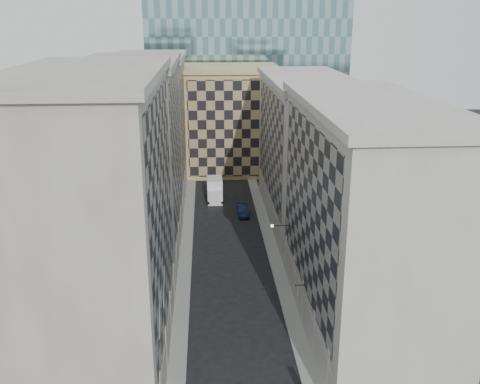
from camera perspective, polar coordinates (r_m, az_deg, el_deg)
name	(u,v)px	position (r m, az deg, el deg)	size (l,w,h in m)	color
sidewalk_west	(186,257)	(63.91, -5.82, -6.91)	(1.50, 100.00, 0.15)	gray
sidewalk_east	(274,255)	(64.32, 3.63, -6.68)	(1.50, 100.00, 0.15)	gray
bldg_left_a	(99,226)	(42.57, -14.78, -3.51)	(10.80, 22.80, 23.70)	gray
bldg_left_b	(135,159)	(63.40, -11.16, 3.45)	(10.80, 22.80, 22.70)	gray
bldg_left_c	(152,126)	(84.82, -9.33, 6.94)	(10.80, 22.80, 21.70)	gray
bldg_right_a	(361,219)	(47.92, 12.82, -2.80)	(10.80, 26.80, 20.70)	#A5A097
bldg_right_b	(306,150)	(73.16, 7.01, 4.45)	(10.80, 28.80, 19.70)	#A5A097
tan_block	(231,119)	(97.44, -0.97, 7.80)	(16.80, 14.80, 18.80)	tan
church_tower	(217,17)	(109.83, -2.49, 18.17)	(7.20, 7.20, 51.50)	#2C2722
flagpoles_left	(162,301)	(39.02, -8.34, -11.39)	(0.10, 6.33, 2.33)	gray
bracket_lamp	(274,226)	(56.32, 3.63, -3.63)	(1.98, 0.36, 0.36)	black
box_truck	(215,191)	(82.93, -2.70, 0.15)	(2.36, 5.79, 3.17)	white
dark_car	(243,210)	(76.48, 0.32, -1.96)	(1.51, 4.32, 1.42)	#101C3C
shop_sign	(298,289)	(49.08, 6.17, -10.24)	(0.83, 0.73, 0.80)	black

